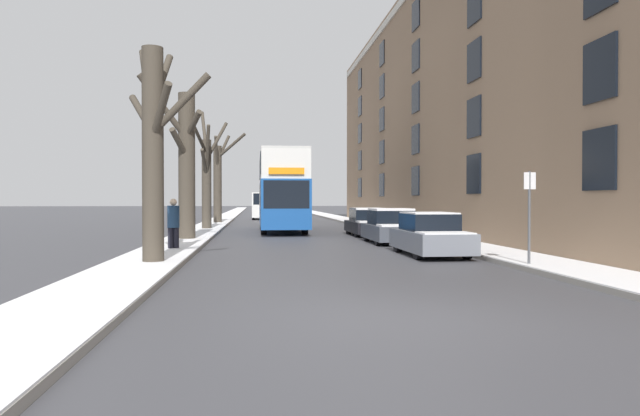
{
  "coord_description": "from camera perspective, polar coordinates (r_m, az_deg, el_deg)",
  "views": [
    {
      "loc": [
        -2.38,
        -8.58,
        1.82
      ],
      "look_at": [
        0.74,
        19.15,
        1.42
      ],
      "focal_mm": 32.0,
      "sensor_mm": 36.0,
      "label": 1
    }
  ],
  "objects": [
    {
      "name": "ground_plane",
      "position": [
        9.09,
        9.08,
        -10.72
      ],
      "size": [
        320.0,
        320.0,
        0.0
      ],
      "primitive_type": "plane",
      "color": "#424247"
    },
    {
      "name": "sidewalk_left",
      "position": [
        61.68,
        -9.22,
        -0.8
      ],
      "size": [
        2.04,
        130.0,
        0.16
      ],
      "color": "gray",
      "rests_on": "ground"
    },
    {
      "name": "sidewalk_right",
      "position": [
        62.09,
        0.76,
        -0.78
      ],
      "size": [
        2.04,
        130.0,
        0.16
      ],
      "color": "gray",
      "rests_on": "ground"
    },
    {
      "name": "terrace_facade_right",
      "position": [
        33.84,
        17.04,
        9.85
      ],
      "size": [
        9.1,
        48.08,
        14.29
      ],
      "color": "#8C7056",
      "rests_on": "ground"
    },
    {
      "name": "bare_tree_left_0",
      "position": [
        16.17,
        -16.29,
        5.97
      ],
      "size": [
        2.55,
        3.11,
        6.28
      ],
      "color": "#423A30",
      "rests_on": "ground"
    },
    {
      "name": "bare_tree_left_1",
      "position": [
        25.14,
        -13.3,
        4.44
      ],
      "size": [
        2.7,
        1.69,
        6.99
      ],
      "color": "#423A30",
      "rests_on": "ground"
    },
    {
      "name": "bare_tree_left_2",
      "position": [
        33.77,
        -11.29,
        3.22
      ],
      "size": [
        2.01,
        4.11,
        7.15
      ],
      "color": "#423A30",
      "rests_on": "ground"
    },
    {
      "name": "bare_tree_left_3",
      "position": [
        42.95,
        -10.12,
        2.76
      ],
      "size": [
        2.46,
        2.14,
        6.67
      ],
      "color": "#423A30",
      "rests_on": "ground"
    },
    {
      "name": "double_decker_bus",
      "position": [
        33.09,
        -3.86,
        2.04
      ],
      "size": [
        2.52,
        10.68,
        4.46
      ],
      "color": "#194C99",
      "rests_on": "ground"
    },
    {
      "name": "parked_car_0",
      "position": [
        18.97,
        10.94,
        -2.71
      ],
      "size": [
        1.75,
        4.14,
        1.41
      ],
      "color": "slate",
      "rests_on": "ground"
    },
    {
      "name": "parked_car_1",
      "position": [
        24.07,
        7.17,
        -1.93
      ],
      "size": [
        1.9,
        3.93,
        1.46
      ],
      "color": "#474C56",
      "rests_on": "ground"
    },
    {
      "name": "parked_car_2",
      "position": [
        29.05,
        4.8,
        -1.49
      ],
      "size": [
        1.78,
        4.23,
        1.41
      ],
      "color": "black",
      "rests_on": "ground"
    },
    {
      "name": "oncoming_van",
      "position": [
        53.39,
        -5.71,
        0.31
      ],
      "size": [
        2.05,
        5.02,
        2.49
      ],
      "color": "white",
      "rests_on": "ground"
    },
    {
      "name": "pedestrian_left_sidewalk",
      "position": [
        20.18,
        -14.45,
        -1.47
      ],
      "size": [
        0.4,
        0.4,
        1.86
      ],
      "rotation": [
        0.0,
        0.0,
        3.37
      ],
      "color": "black",
      "rests_on": "ground"
    },
    {
      "name": "street_sign_post",
      "position": [
        15.74,
        20.2,
        -0.5
      ],
      "size": [
        0.32,
        0.07,
        2.56
      ],
      "color": "#4C4F54",
      "rests_on": "ground"
    }
  ]
}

